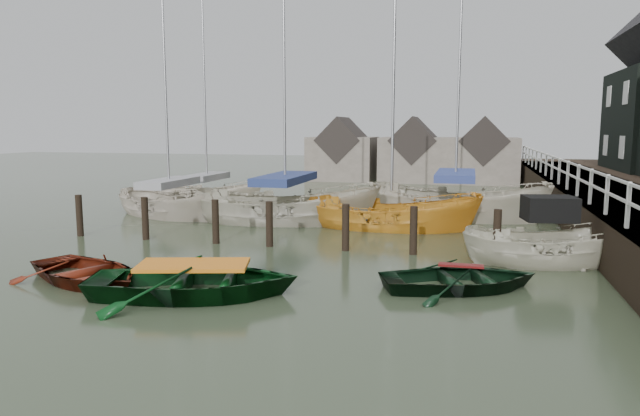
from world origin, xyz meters
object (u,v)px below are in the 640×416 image
(rowboat_dkgreen, at_px, (460,289))
(sailboat_c, at_px, (391,227))
(motorboat, at_px, (547,262))
(sailboat_a, at_px, (170,214))
(rowboat_green, at_px, (194,296))
(sailboat_e, at_px, (208,202))
(sailboat_d, at_px, (454,216))
(rowboat_red, at_px, (87,282))
(sailboat_b, at_px, (285,220))

(rowboat_dkgreen, bearing_deg, sailboat_c, -2.55)
(motorboat, xyz_separation_m, sailboat_a, (-14.09, 5.12, -0.02))
(sailboat_a, xyz_separation_m, sailboat_c, (9.27, -0.47, -0.06))
(rowboat_dkgreen, xyz_separation_m, sailboat_c, (-2.61, 7.59, 0.01))
(rowboat_green, xyz_separation_m, sailboat_e, (-6.55, 14.16, 0.07))
(motorboat, height_order, sailboat_d, sailboat_d)
(rowboat_red, relative_size, rowboat_green, 0.81)
(sailboat_c, bearing_deg, rowboat_red, 149.18)
(motorboat, xyz_separation_m, sailboat_e, (-14.36, 9.18, -0.02))
(sailboat_c, bearing_deg, sailboat_e, 66.72)
(rowboat_dkgreen, bearing_deg, sailboat_d, -19.23)
(sailboat_a, relative_size, sailboat_c, 1.10)
(rowboat_red, height_order, sailboat_b, sailboat_b)
(sailboat_d, xyz_separation_m, sailboat_e, (-11.72, 1.41, 0.01))
(rowboat_red, distance_m, rowboat_green, 3.03)
(rowboat_red, relative_size, sailboat_e, 0.35)
(rowboat_green, relative_size, motorboat, 0.95)
(rowboat_green, distance_m, motorboat, 9.27)
(rowboat_red, height_order, sailboat_e, sailboat_e)
(sailboat_b, bearing_deg, sailboat_c, -101.85)
(motorboat, relative_size, sailboat_e, 0.45)
(rowboat_green, distance_m, sailboat_d, 13.76)
(rowboat_dkgreen, relative_size, sailboat_d, 0.28)
(sailboat_e, bearing_deg, sailboat_a, 175.17)
(sailboat_d, bearing_deg, sailboat_e, 98.39)
(rowboat_red, relative_size, motorboat, 0.77)
(motorboat, distance_m, sailboat_a, 14.99)
(rowboat_green, bearing_deg, sailboat_d, -37.88)
(rowboat_green, distance_m, rowboat_dkgreen, 5.96)
(sailboat_b, height_order, sailboat_c, sailboat_b)
(sailboat_a, height_order, sailboat_d, sailboat_d)
(sailboat_b, bearing_deg, motorboat, -126.52)
(rowboat_dkgreen, distance_m, sailboat_c, 8.03)
(rowboat_red, bearing_deg, sailboat_e, 39.00)
(sailboat_b, bearing_deg, rowboat_green, 179.09)
(rowboat_dkgreen, bearing_deg, motorboat, -58.41)
(rowboat_red, relative_size, sailboat_b, 0.30)
(rowboat_green, bearing_deg, rowboat_red, 66.97)
(rowboat_dkgreen, distance_m, sailboat_d, 10.72)
(rowboat_red, relative_size, rowboat_dkgreen, 1.02)
(sailboat_b, bearing_deg, sailboat_e, 44.09)
(sailboat_b, distance_m, sailboat_e, 6.83)
(rowboat_red, distance_m, sailboat_d, 14.83)
(sailboat_e, bearing_deg, motorboat, -131.19)
(sailboat_a, relative_size, sailboat_d, 0.88)
(sailboat_a, bearing_deg, sailboat_b, -67.83)
(sailboat_e, bearing_deg, sailboat_b, -136.83)
(motorboat, bearing_deg, sailboat_b, 51.13)
(sailboat_d, distance_m, sailboat_e, 11.80)
(sailboat_b, xyz_separation_m, sailboat_c, (4.17, -0.30, -0.05))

